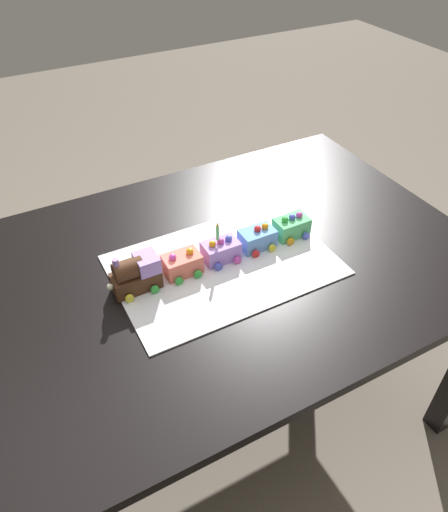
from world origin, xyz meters
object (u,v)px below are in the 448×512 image
Objects in this scene: cake_car_hopper_mint_green at (292,227)px; birthday_candle at (218,232)px; dining_table at (230,283)px; cake_car_flatbed_lavender at (221,251)px; cake_car_caboose_sky_blue at (258,239)px; cake_locomotive at (136,275)px; cake_car_tanker_coral at (183,265)px.

cake_car_hopper_mint_green is 1.71× the size of birthday_candle.
cake_car_flatbed_lavender reaches higher than dining_table.
birthday_candle reaches higher than dining_table.
cake_car_hopper_mint_green is (0.12, 0.00, 0.00)m from cake_car_caboose_sky_blue.
cake_locomotive is at bearing -179.07° from dining_table.
cake_car_caboose_sky_blue is 0.12m from cake_car_hopper_mint_green.
birthday_candle is (0.11, 0.00, 0.07)m from cake_car_tanker_coral.
cake_locomotive is at bearing 180.00° from cake_car_tanker_coral.
dining_table is at bearing 8.23° from cake_car_flatbed_lavender.
dining_table is 14.00× the size of cake_car_flatbed_lavender.
dining_table is at bearing 0.93° from cake_locomotive.
cake_car_tanker_coral is (-0.15, -0.00, 0.14)m from dining_table.
dining_table is 10.00× the size of cake_locomotive.
cake_locomotive is 1.40× the size of cake_car_flatbed_lavender.
cake_car_caboose_sky_blue and cake_car_hopper_mint_green have the same top height.
dining_table is 14.00× the size of cake_car_caboose_sky_blue.
dining_table is at bearing 177.06° from cake_car_caboose_sky_blue.
cake_car_tanker_coral is at bearing 180.00° from cake_car_caboose_sky_blue.
cake_car_tanker_coral and cake_car_caboose_sky_blue have the same top height.
cake_car_tanker_coral is 1.00× the size of cake_car_flatbed_lavender.
cake_car_caboose_sky_blue is 0.15m from birthday_candle.
cake_car_caboose_sky_blue is (0.24, 0.00, 0.00)m from cake_car_tanker_coral.
cake_car_hopper_mint_green is 0.26m from birthday_candle.
dining_table is 24.00× the size of birthday_candle.
cake_locomotive reaches higher than cake_car_flatbed_lavender.
dining_table is 14.00× the size of cake_car_hopper_mint_green.
cake_car_flatbed_lavender and cake_car_caboose_sky_blue have the same top height.
birthday_candle is (-0.25, 0.00, 0.07)m from cake_car_hopper_mint_green.
cake_car_hopper_mint_green is at bearing 0.00° from cake_car_tanker_coral.
dining_table is 0.16m from cake_car_caboose_sky_blue.
cake_car_tanker_coral is (0.13, -0.00, -0.02)m from cake_locomotive.
cake_car_tanker_coral is at bearing -0.00° from cake_locomotive.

